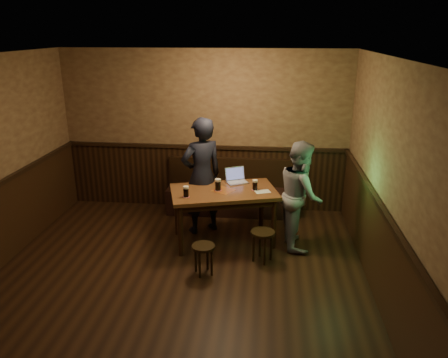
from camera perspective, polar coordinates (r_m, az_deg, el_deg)
room at (r=5.13m, az=-7.07°, el=-2.85°), size 5.04×6.04×2.84m
bench at (r=7.71m, az=0.84°, el=-2.17°), size 2.20×0.50×0.95m
pub_table at (r=6.51m, az=-0.05°, el=-2.38°), size 1.73×1.27×0.83m
stool_left at (r=5.81m, az=-2.70°, el=-9.39°), size 0.39×0.39×0.42m
stool_right at (r=6.12m, az=5.07°, el=-7.60°), size 0.41×0.41×0.45m
pint_left at (r=6.22m, az=-4.99°, el=-1.64°), size 0.10×0.10×0.16m
pint_mid at (r=6.44m, az=-0.79°, el=-0.74°), size 0.12×0.12×0.18m
pint_right at (r=6.48m, az=4.07°, el=-0.77°), size 0.10×0.10×0.16m
laptop at (r=6.81m, az=1.61°, el=0.07°), size 0.40×0.37×0.23m
menu at (r=6.45m, az=5.05°, el=-1.65°), size 0.26×0.22×0.00m
person_suit at (r=6.80m, az=-2.93°, el=0.39°), size 0.81×0.75×1.85m
person_grey at (r=6.47m, az=9.95°, el=-2.03°), size 0.70×0.85×1.60m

